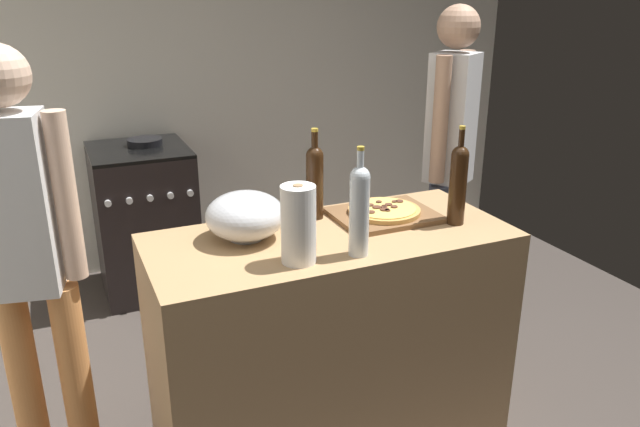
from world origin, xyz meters
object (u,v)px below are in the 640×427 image
(paper_towel_roll, at_px, (298,225))
(person_in_stripes, at_px, (29,256))
(wine_bottle_clear, at_px, (315,179))
(pizza, at_px, (384,210))
(mixing_bowl, at_px, (245,216))
(stove, at_px, (145,219))
(person_in_red, at_px, (449,155))
(wine_bottle_dark, at_px, (458,182))
(wine_bottle_green, at_px, (359,207))

(paper_towel_roll, relative_size, person_in_stripes, 0.17)
(wine_bottle_clear, distance_m, person_in_stripes, 1.06)
(pizza, height_order, mixing_bowl, mixing_bowl)
(stove, height_order, person_in_red, person_in_red)
(mixing_bowl, xyz_separation_m, person_in_stripes, (-0.73, 0.12, -0.08))
(wine_bottle_clear, height_order, person_in_stripes, person_in_stripes)
(wine_bottle_dark, bearing_deg, wine_bottle_green, -166.48)
(paper_towel_roll, distance_m, wine_bottle_dark, 0.70)
(pizza, bearing_deg, person_in_red, 37.55)
(person_in_stripes, distance_m, person_in_red, 2.00)
(pizza, height_order, paper_towel_roll, paper_towel_roll)
(person_in_stripes, xyz_separation_m, person_in_red, (1.96, 0.37, 0.05))
(wine_bottle_green, bearing_deg, person_in_red, 40.69)
(pizza, distance_m, wine_bottle_dark, 0.31)
(mixing_bowl, relative_size, stove, 0.31)
(stove, height_order, person_in_stripes, person_in_stripes)
(person_in_stripes, bearing_deg, pizza, -5.76)
(person_in_red, bearing_deg, pizza, -142.45)
(pizza, height_order, person_in_stripes, person_in_stripes)
(pizza, bearing_deg, person_in_stripes, 174.24)
(paper_towel_roll, bearing_deg, stove, 97.40)
(mixing_bowl, height_order, paper_towel_roll, paper_towel_roll)
(pizza, distance_m, stove, 1.88)
(pizza, xyz_separation_m, person_in_red, (0.66, 0.51, 0.03))
(pizza, relative_size, wine_bottle_dark, 0.75)
(wine_bottle_green, height_order, person_in_stripes, person_in_stripes)
(paper_towel_roll, bearing_deg, person_in_stripes, 154.95)
(wine_bottle_green, distance_m, wine_bottle_dark, 0.50)
(mixing_bowl, distance_m, stove, 1.75)
(wine_bottle_clear, relative_size, wine_bottle_green, 0.95)
(wine_bottle_green, bearing_deg, paper_towel_roll, 172.67)
(mixing_bowl, height_order, person_in_stripes, person_in_stripes)
(wine_bottle_clear, height_order, stove, wine_bottle_clear)
(pizza, xyz_separation_m, wine_bottle_dark, (0.22, -0.17, 0.14))
(pizza, distance_m, person_in_stripes, 1.31)
(mixing_bowl, relative_size, person_in_stripes, 0.18)
(wine_bottle_green, distance_m, stove, 2.10)
(wine_bottle_clear, distance_m, stove, 1.74)
(paper_towel_roll, xyz_separation_m, wine_bottle_clear, (0.22, 0.37, 0.03))
(paper_towel_roll, xyz_separation_m, wine_bottle_dark, (0.69, 0.09, 0.04))
(paper_towel_roll, relative_size, stove, 0.29)
(mixing_bowl, bearing_deg, wine_bottle_dark, -12.60)
(mixing_bowl, distance_m, wine_bottle_dark, 0.82)
(mixing_bowl, distance_m, wine_bottle_clear, 0.34)
(pizza, relative_size, stove, 0.31)
(pizza, xyz_separation_m, mixing_bowl, (-0.57, 0.01, 0.06))
(paper_towel_roll, height_order, person_in_stripes, person_in_stripes)
(paper_towel_roll, height_order, stove, paper_towel_roll)
(mixing_bowl, relative_size, wine_bottle_green, 0.76)
(person_in_red, bearing_deg, mixing_bowl, -158.03)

